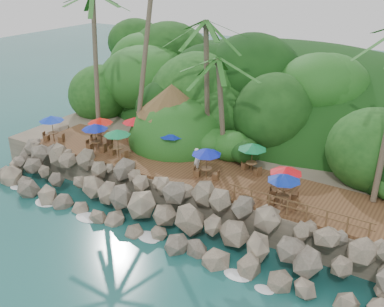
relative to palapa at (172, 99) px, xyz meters
The scene contains 12 objects.
ground 11.60m from the palapa, 67.44° to the right, with size 140.00×140.00×0.00m, color #19514F.
land_base 9.08m from the palapa, 60.15° to the left, with size 32.00×25.20×2.10m, color gray.
jungle_hill 15.83m from the palapa, 74.83° to the left, with size 44.80×28.00×15.40m, color #143811.
seawall 9.46m from the palapa, 62.10° to the right, with size 29.00×4.00×2.30m, color gray, non-canonical shape.
terrace 6.21m from the palapa, 40.40° to the right, with size 26.00×5.00×0.20m, color brown.
jungle_foliage 9.01m from the palapa, 56.01° to the left, with size 44.00×16.00×12.00m, color #143811, non-canonical shape.
foam_line 11.35m from the palapa, 66.77° to the right, with size 25.20×0.80×0.06m.
palms 8.39m from the palapa, ahead, with size 29.51×7.35×15.07m.
palapa is the anchor object (origin of this frame).
dining_clusters 4.26m from the palapa, 65.52° to the right, with size 20.86×5.13×2.09m.
railing 13.68m from the palapa, 24.89° to the right, with size 8.30×0.10×1.00m.
waiter 6.11m from the palapa, 38.24° to the right, with size 0.60×0.39×1.64m, color white.
Camera 1 is at (14.95, -17.79, 15.60)m, focal length 42.67 mm.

